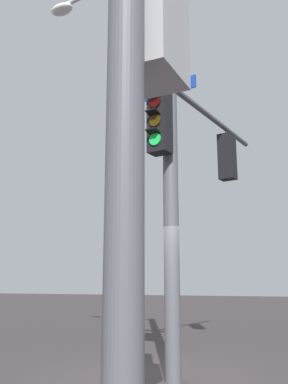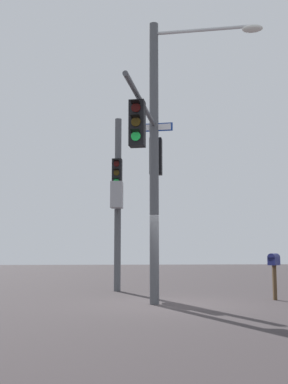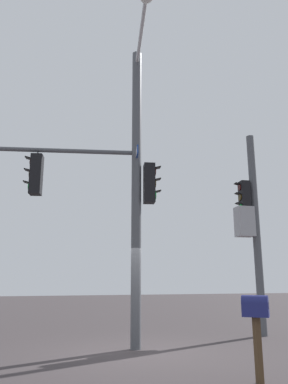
% 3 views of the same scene
% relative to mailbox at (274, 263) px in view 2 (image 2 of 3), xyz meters
% --- Properties ---
extents(ground_plane, '(80.00, 80.00, 0.00)m').
position_rel_mailbox_xyz_m(ground_plane, '(-0.98, 3.35, -1.11)').
color(ground_plane, '#393233').
extents(main_signal_pole_assembly, '(4.65, 4.21, 8.27)m').
position_rel_mailbox_xyz_m(main_signal_pole_assembly, '(-1.35, 3.73, 3.43)').
color(main_signal_pole_assembly, '#4C4F54').
rests_on(main_signal_pole_assembly, ground).
extents(secondary_pole_assembly, '(0.83, 0.51, 6.60)m').
position_rel_mailbox_xyz_m(secondary_pole_assembly, '(3.43, 4.75, 2.45)').
color(secondary_pole_assembly, '#4C4F54').
rests_on(secondary_pole_assembly, ground).
extents(mailbox, '(0.49, 0.47, 1.41)m').
position_rel_mailbox_xyz_m(mailbox, '(0.00, 0.00, 0.00)').
color(mailbox, '#4C3823').
rests_on(mailbox, ground).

